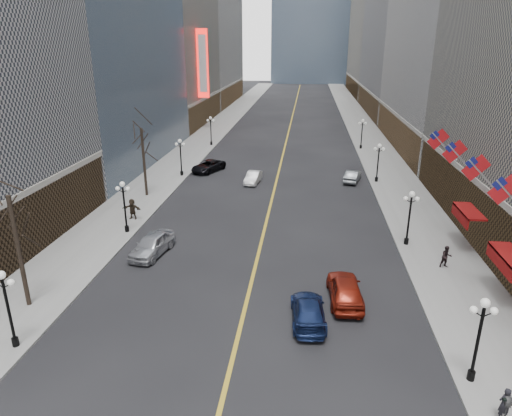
% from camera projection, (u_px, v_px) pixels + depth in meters
% --- Properties ---
extents(sidewalk_east, '(6.00, 230.00, 0.15)m').
position_uv_depth(sidewalk_east, '(372.00, 144.00, 74.30)').
color(sidewalk_east, gray).
rests_on(sidewalk_east, ground).
extents(sidewalk_west, '(6.00, 230.00, 0.15)m').
position_uv_depth(sidewalk_west, '(203.00, 140.00, 77.25)').
color(sidewalk_west, gray).
rests_on(sidewalk_west, ground).
extents(lane_line, '(0.25, 200.00, 0.02)m').
position_uv_depth(lane_line, '(289.00, 131.00, 85.13)').
color(lane_line, gold).
rests_on(lane_line, ground).
extents(bldg_east_c, '(26.60, 40.60, 48.80)m').
position_uv_depth(bldg_east_c, '(436.00, 0.00, 98.03)').
color(bldg_east_c, '#99999C').
rests_on(bldg_east_c, ground).
extents(streetlamp_east_0, '(1.26, 0.44, 4.52)m').
position_uv_depth(streetlamp_east_0, '(480.00, 332.00, 21.26)').
color(streetlamp_east_0, black).
rests_on(streetlamp_east_0, sidewalk_east).
extents(streetlamp_east_1, '(1.26, 0.44, 4.52)m').
position_uv_depth(streetlamp_east_1, '(410.00, 212.00, 36.20)').
color(streetlamp_east_1, black).
rests_on(streetlamp_east_1, sidewalk_east).
extents(streetlamp_east_2, '(1.26, 0.44, 4.52)m').
position_uv_depth(streetlamp_east_2, '(378.00, 159.00, 53.02)').
color(streetlamp_east_2, black).
rests_on(streetlamp_east_2, sidewalk_east).
extents(streetlamp_east_3, '(1.26, 0.44, 4.52)m').
position_uv_depth(streetlamp_east_3, '(362.00, 131.00, 69.83)').
color(streetlamp_east_3, black).
rests_on(streetlamp_east_3, sidewalk_east).
extents(streetlamp_west_0, '(1.26, 0.44, 4.52)m').
position_uv_depth(streetlamp_west_0, '(7.00, 301.00, 23.74)').
color(streetlamp_west_0, black).
rests_on(streetlamp_west_0, sidewalk_west).
extents(streetlamp_west_1, '(1.26, 0.44, 4.52)m').
position_uv_depth(streetlamp_west_1, '(124.00, 202.00, 38.69)').
color(streetlamp_west_1, black).
rests_on(streetlamp_west_1, sidewalk_west).
extents(streetlamp_west_2, '(1.26, 0.44, 4.52)m').
position_uv_depth(streetlamp_west_2, '(181.00, 153.00, 55.50)').
color(streetlamp_west_2, black).
rests_on(streetlamp_west_2, sidewalk_west).
extents(streetlamp_west_3, '(1.26, 0.44, 4.52)m').
position_uv_depth(streetlamp_west_3, '(211.00, 128.00, 72.31)').
color(streetlamp_west_3, black).
rests_on(streetlamp_west_3, sidewalk_west).
extents(flag_2, '(2.87, 0.12, 2.87)m').
position_uv_depth(flag_2, '(507.00, 192.00, 26.86)').
color(flag_2, '#B2B2B7').
rests_on(flag_2, ground).
extents(flag_3, '(2.87, 0.12, 2.87)m').
position_uv_depth(flag_3, '(478.00, 170.00, 31.53)').
color(flag_3, '#B2B2B7').
rests_on(flag_3, ground).
extents(flag_4, '(2.87, 0.12, 2.87)m').
position_uv_depth(flag_4, '(457.00, 154.00, 36.21)').
color(flag_4, '#B2B2B7').
rests_on(flag_4, ground).
extents(flag_5, '(2.87, 0.12, 2.87)m').
position_uv_depth(flag_5, '(440.00, 141.00, 40.88)').
color(flag_5, '#B2B2B7').
rests_on(flag_5, ground).
extents(awning_b, '(1.40, 4.00, 0.93)m').
position_uv_depth(awning_b, '(508.00, 257.00, 28.22)').
color(awning_b, maroon).
rests_on(awning_b, ground).
extents(awning_c, '(1.40, 4.00, 0.93)m').
position_uv_depth(awning_c, '(467.00, 212.00, 35.69)').
color(awning_c, maroon).
rests_on(awning_c, ground).
extents(theatre_marquee, '(2.00, 0.55, 12.00)m').
position_uv_depth(theatre_marquee, '(203.00, 64.00, 82.71)').
color(theatre_marquee, red).
rests_on(theatre_marquee, ground).
extents(tree_west_near, '(3.60, 3.60, 7.92)m').
position_uv_depth(tree_west_near, '(12.00, 213.00, 26.52)').
color(tree_west_near, '#2D231C').
rests_on(tree_west_near, sidewalk_west).
extents(tree_west_far, '(3.60, 3.60, 7.92)m').
position_uv_depth(tree_west_far, '(142.00, 139.00, 47.07)').
color(tree_west_far, '#2D231C').
rests_on(tree_west_far, sidewalk_west).
extents(car_nb_near, '(2.81, 5.21, 1.68)m').
position_uv_depth(car_nb_near, '(152.00, 244.00, 35.40)').
color(car_nb_near, silver).
rests_on(car_nb_near, ground).
extents(car_nb_mid, '(1.85, 4.19, 1.34)m').
position_uv_depth(car_nb_mid, '(253.00, 178.00, 53.60)').
color(car_nb_mid, silver).
rests_on(car_nb_mid, ground).
extents(car_nb_far, '(4.29, 5.69, 1.44)m').
position_uv_depth(car_nb_far, '(208.00, 166.00, 58.38)').
color(car_nb_far, black).
rests_on(car_nb_far, ground).
extents(car_sb_near, '(2.31, 4.96, 1.40)m').
position_uv_depth(car_sb_near, '(308.00, 311.00, 26.89)').
color(car_sb_near, '#14214C').
rests_on(car_sb_near, ground).
extents(car_sb_mid, '(2.30, 5.15, 1.72)m').
position_uv_depth(car_sb_mid, '(345.00, 289.00, 28.94)').
color(car_sb_mid, maroon).
rests_on(car_sb_mid, ground).
extents(car_sb_far, '(2.51, 4.48, 1.40)m').
position_uv_depth(car_sb_far, '(353.00, 176.00, 54.07)').
color(car_sb_far, '#52575A').
rests_on(car_sb_far, ground).
extents(ped_ne_corner, '(0.69, 0.58, 1.61)m').
position_uv_depth(ped_ne_corner, '(504.00, 404.00, 19.63)').
color(ped_ne_corner, black).
rests_on(ped_ne_corner, sidewalk_east).
extents(ped_east_walk, '(0.88, 0.59, 1.67)m').
position_uv_depth(ped_east_walk, '(446.00, 257.00, 33.03)').
color(ped_east_walk, black).
rests_on(ped_east_walk, sidewalk_east).
extents(ped_west_far, '(1.84, 0.69, 1.94)m').
position_uv_depth(ped_west_far, '(132.00, 209.00, 42.15)').
color(ped_west_far, black).
rests_on(ped_west_far, sidewalk_west).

